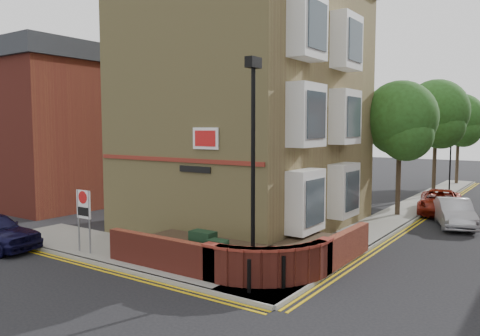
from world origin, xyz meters
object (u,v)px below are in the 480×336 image
silver_car_near (454,213)px  utility_cabinet_large (203,250)px  zone_sign (84,209)px  lamppost (253,169)px

silver_car_near → utility_cabinet_large: bearing=-133.0°
utility_cabinet_large → zone_sign: 4.86m
silver_car_near → lamppost: bearing=-124.7°
utility_cabinet_large → lamppost: bearing=-3.0°
zone_sign → lamppost: bearing=6.1°
lamppost → utility_cabinet_large: size_ratio=5.25×
lamppost → silver_car_near: bearing=74.8°
lamppost → zone_sign: bearing=-173.9°
utility_cabinet_large → zone_sign: bearing=-170.3°
lamppost → zone_sign: lamppost is taller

